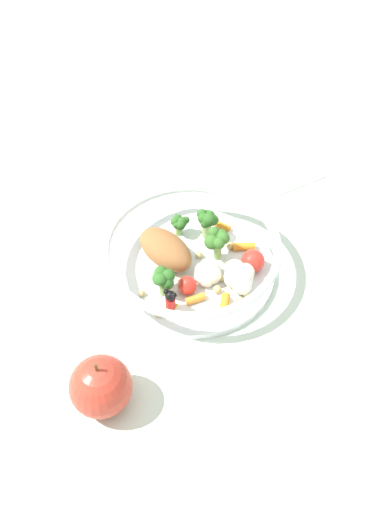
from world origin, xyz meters
name	(u,v)px	position (x,y,z in m)	size (l,w,h in m)	color
ground_plane	(199,262)	(0.00, 0.00, 0.00)	(2.40, 2.40, 0.00)	silver
food_container	(194,257)	(0.01, 0.01, 0.03)	(0.25, 0.25, 0.06)	white
loose_apple	(101,386)	(0.19, 0.17, 0.04)	(0.07, 0.07, 0.09)	#BC3828
folded_napkin	(279,170)	(-0.21, -0.15, 0.00)	(0.12, 0.11, 0.01)	white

